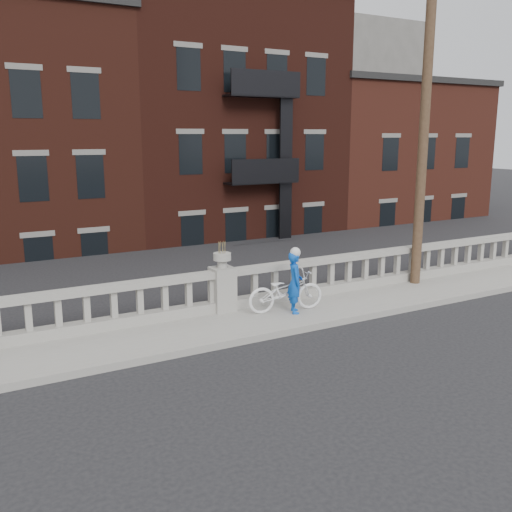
# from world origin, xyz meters

# --- Properties ---
(ground) EXTENTS (120.00, 120.00, 0.00)m
(ground) POSITION_xyz_m (0.00, 0.00, 0.00)
(ground) COLOR black
(ground) RESTS_ON ground
(sidewalk) EXTENTS (32.00, 2.20, 0.15)m
(sidewalk) POSITION_xyz_m (0.00, 3.00, 0.07)
(sidewalk) COLOR gray
(sidewalk) RESTS_ON ground
(balustrade) EXTENTS (28.00, 0.34, 1.03)m
(balustrade) POSITION_xyz_m (0.00, 3.95, 0.64)
(balustrade) COLOR gray
(balustrade) RESTS_ON sidewalk
(planter_pedestal) EXTENTS (0.55, 0.55, 1.76)m
(planter_pedestal) POSITION_xyz_m (0.00, 3.95, 0.83)
(planter_pedestal) COLOR gray
(planter_pedestal) RESTS_ON sidewalk
(lower_level) EXTENTS (80.00, 44.00, 20.80)m
(lower_level) POSITION_xyz_m (0.56, 23.04, 2.63)
(lower_level) COLOR #605E59
(lower_level) RESTS_ON ground
(utility_pole) EXTENTS (1.60, 0.28, 10.00)m
(utility_pole) POSITION_xyz_m (6.20, 3.60, 5.24)
(utility_pole) COLOR #422D1E
(utility_pole) RESTS_ON sidewalk
(bicycle) EXTENTS (2.04, 1.00, 1.03)m
(bicycle) POSITION_xyz_m (1.35, 3.13, 0.66)
(bicycle) COLOR white
(bicycle) RESTS_ON sidewalk
(cyclist) EXTENTS (0.55, 0.66, 1.54)m
(cyclist) POSITION_xyz_m (1.48, 2.92, 0.92)
(cyclist) COLOR blue
(cyclist) RESTS_ON sidewalk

